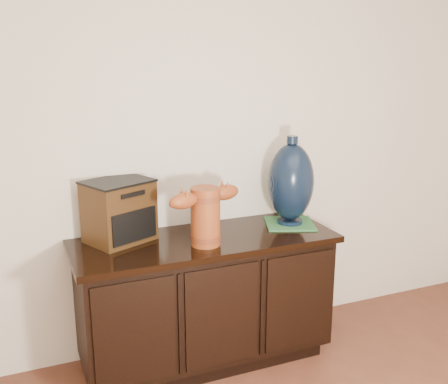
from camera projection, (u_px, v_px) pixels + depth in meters
name	position (u px, v px, depth m)	size (l,w,h in m)	color
sideboard	(205.00, 299.00, 2.99)	(1.46, 0.56, 0.75)	black
terracotta_vessel	(205.00, 213.00, 2.75)	(0.44, 0.20, 0.31)	#9B461C
tv_radio	(119.00, 211.00, 2.82)	(0.42, 0.38, 0.34)	#38220E
green_mat	(290.00, 223.00, 3.13)	(0.28, 0.28, 0.01)	#306B39
lamp_base	(291.00, 182.00, 3.07)	(0.35, 0.35, 0.52)	black
spray_can	(209.00, 213.00, 3.06)	(0.06, 0.06, 0.18)	#611810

